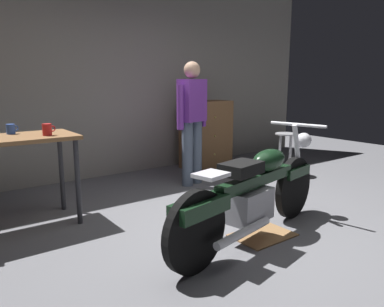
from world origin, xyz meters
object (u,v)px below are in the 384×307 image
at_px(mug_blue_enamel, 11,129).
at_px(motorcycle, 255,192).
at_px(mug_red_diner, 47,130).
at_px(person_standing, 192,118).
at_px(wooden_dresser, 206,134).
at_px(shop_stool, 285,142).

bearing_deg(mug_blue_enamel, motorcycle, -47.52).
height_order(motorcycle, mug_blue_enamel, mug_blue_enamel).
relative_size(mug_red_diner, mug_blue_enamel, 1.08).
relative_size(person_standing, mug_red_diner, 13.51).
bearing_deg(motorcycle, mug_blue_enamel, 120.60).
bearing_deg(wooden_dresser, shop_stool, -59.35).
distance_m(motorcycle, shop_stool, 2.54).
bearing_deg(shop_stool, mug_red_diner, 179.46).
distance_m(motorcycle, mug_blue_enamel, 2.44).
bearing_deg(shop_stool, mug_blue_enamel, 174.64).
xyz_separation_m(wooden_dresser, mug_blue_enamel, (-3.06, -0.76, 0.40)).
xyz_separation_m(motorcycle, person_standing, (0.64, 1.82, 0.48)).
distance_m(wooden_dresser, mug_red_diner, 3.03).
relative_size(person_standing, wooden_dresser, 1.52).
xyz_separation_m(person_standing, shop_stool, (1.47, -0.40, -0.43)).
relative_size(motorcycle, shop_stool, 3.37).
distance_m(motorcycle, wooden_dresser, 2.91).
xyz_separation_m(motorcycle, mug_red_diner, (-1.35, 1.45, 0.51)).
distance_m(mug_red_diner, mug_blue_enamel, 0.41).
relative_size(wooden_dresser, mug_red_diner, 8.90).
distance_m(motorcycle, person_standing, 1.99).
bearing_deg(wooden_dresser, person_standing, -138.71).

